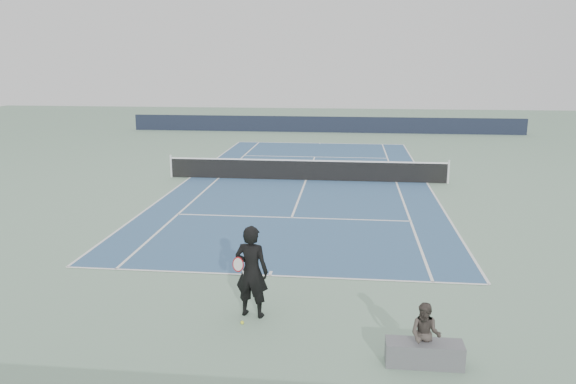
# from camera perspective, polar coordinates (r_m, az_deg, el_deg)

# --- Properties ---
(ground) EXTENTS (80.00, 80.00, 0.00)m
(ground) POSITION_cam_1_polar(r_m,az_deg,el_deg) (25.93, 1.84, 1.20)
(ground) COLOR gray
(court_surface) EXTENTS (10.97, 23.77, 0.01)m
(court_surface) POSITION_cam_1_polar(r_m,az_deg,el_deg) (25.93, 1.84, 1.21)
(court_surface) COLOR #35577D
(court_surface) RESTS_ON ground
(tennis_net) EXTENTS (12.90, 0.10, 1.07)m
(tennis_net) POSITION_cam_1_polar(r_m,az_deg,el_deg) (25.83, 1.85, 2.29)
(tennis_net) COLOR silver
(tennis_net) RESTS_ON ground
(windscreen_far) EXTENTS (30.00, 0.25, 1.20)m
(windscreen_far) POSITION_cam_1_polar(r_m,az_deg,el_deg) (43.48, 3.71, 6.86)
(windscreen_far) COLOR black
(windscreen_far) RESTS_ON ground
(tennis_player) EXTENTS (0.88, 0.69, 2.03)m
(tennis_player) POSITION_cam_1_polar(r_m,az_deg,el_deg) (12.11, -3.73, -8.04)
(tennis_player) COLOR black
(tennis_player) RESTS_ON ground
(tennis_ball) EXTENTS (0.07, 0.07, 0.07)m
(tennis_ball) POSITION_cam_1_polar(r_m,az_deg,el_deg) (12.14, -4.68, -13.07)
(tennis_ball) COLOR yellow
(tennis_ball) RESTS_ON ground
(spectator_bench) EXTENTS (1.46, 0.88, 1.19)m
(spectator_bench) POSITION_cam_1_polar(r_m,az_deg,el_deg) (10.78, 13.72, -14.74)
(spectator_bench) COLOR #5B5C60
(spectator_bench) RESTS_ON ground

